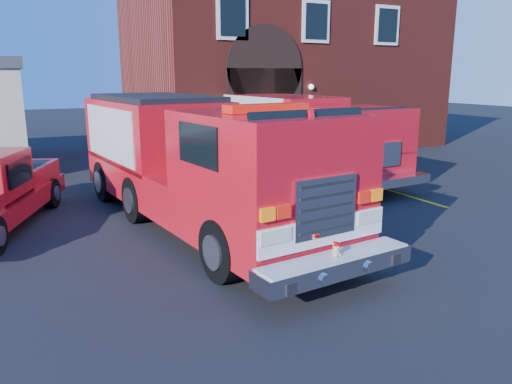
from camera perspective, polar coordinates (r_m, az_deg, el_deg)
name	(u,v)px	position (r m, az deg, el deg)	size (l,w,h in m)	color
ground	(234,234)	(12.00, -2.57, -4.87)	(100.00, 100.00, 0.00)	black
parking_stripe_near	(410,197)	(16.37, 17.19, -0.50)	(0.12, 3.00, 0.01)	yellow
parking_stripe_mid	(351,179)	(18.59, 10.85, 1.46)	(0.12, 3.00, 0.01)	yellow
parking_stripe_far	(308,166)	(21.00, 5.91, 2.98)	(0.12, 3.00, 0.01)	yellow
fire_station	(279,65)	(27.95, 2.70, 14.33)	(15.20, 10.20, 8.45)	maroon
fire_engine	(195,161)	(12.46, -6.94, 3.58)	(4.01, 10.63, 3.20)	black
secondary_truck	(302,133)	(18.83, 5.25, 6.70)	(3.52, 9.22, 2.93)	black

